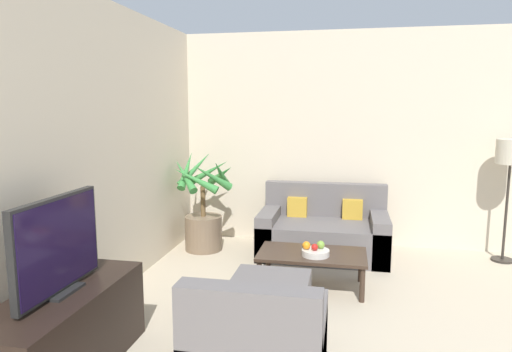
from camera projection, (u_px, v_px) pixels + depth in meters
wall_back at (441, 141)px, 5.56m from camera, size 8.04×0.06×2.70m
wall_left at (59, 162)px, 3.44m from camera, size 0.06×7.21×2.70m
tv_console at (63, 334)px, 2.99m from camera, size 0.52×1.31×0.57m
television at (58, 246)px, 2.90m from camera, size 0.18×0.83×0.63m
potted_palm at (203, 213)px, 5.61m from camera, size 0.80×0.80×1.23m
sofa_loveseat at (323, 232)px, 5.46m from camera, size 1.50×0.88×0.82m
floor_lamp at (511, 159)px, 5.08m from camera, size 0.32×0.32×1.40m
coffee_table at (312, 257)px, 4.44m from camera, size 1.04×0.59×0.35m
fruit_bowl at (316, 253)px, 4.35m from camera, size 0.26×0.26×0.06m
apple_red at (315, 247)px, 4.31m from camera, size 0.06×0.06×0.06m
apple_green at (321, 245)px, 4.37m from camera, size 0.08×0.08×0.08m
orange_fruit at (306, 245)px, 4.35m from camera, size 0.08×0.08×0.08m
armchair at (258, 351)px, 2.81m from camera, size 0.81×0.79×0.80m
ottoman at (270, 303)px, 3.65m from camera, size 0.61×0.55×0.41m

